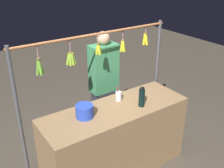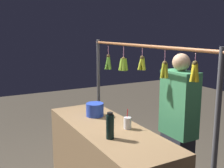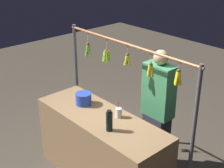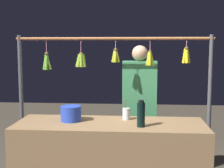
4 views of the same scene
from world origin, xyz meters
The scene contains 6 objects.
market_counter centered at (0.00, 0.00, 0.46)m, with size 1.83×0.64×0.92m, color olive.
display_rack centered at (0.01, -0.40, 1.23)m, with size 2.11×0.12×1.77m.
water_bottle centered at (-0.29, 0.13, 1.03)m, with size 0.07×0.07×0.25m.
blue_bucket centered at (0.39, -0.05, 0.99)m, with size 0.20×0.20×0.15m, color blue.
drink_cup centered at (-0.15, -0.15, 0.98)m, with size 0.08×0.08×0.20m.
vendor_person centered at (-0.29, -0.70, 0.82)m, with size 0.40×0.21×1.66m.
Camera 3 is at (-2.62, 2.19, 2.88)m, focal length 52.74 mm.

